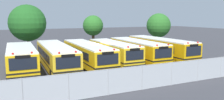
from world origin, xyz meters
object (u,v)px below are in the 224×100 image
Objects in this scene: school_bus_1 at (56,56)px; tree_3 at (159,25)px; tree_1 at (27,23)px; school_bus_0 at (21,58)px; school_bus_4 at (137,50)px; school_bus_2 at (87,54)px; school_bus_3 at (114,52)px; tree_2 at (92,26)px; traffic_cone at (46,94)px; school_bus_5 at (160,48)px.

tree_3 is at bearing -153.69° from school_bus_1.
school_bus_0 is at bearing -98.85° from tree_1.
school_bus_2 is at bearing 1.15° from school_bus_4.
tree_2 is (1.58, 11.31, 2.55)m from school_bus_3.
tree_1 reaches higher than traffic_cone.
school_bus_0 is 0.83× the size of school_bus_2.
school_bus_2 is at bearing -150.15° from tree_3.
tree_1 reaches higher than school_bus_1.
school_bus_5 reaches higher than school_bus_2.
school_bus_0 is at bearing 97.31° from traffic_cone.
tree_3 reaches higher than tree_2.
school_bus_0 is 10.36m from tree_1.
tree_1 reaches higher than school_bus_3.
school_bus_0 is 16.44m from tree_2.
school_bus_3 is at bearing 0.80° from school_bus_4.
school_bus_4 is at bearing -178.82° from school_bus_1.
school_bus_5 reaches higher than school_bus_1.
school_bus_4 is 1.88× the size of tree_2.
tree_3 is 11.96× the size of traffic_cone.
tree_1 is (1.52, 9.78, 3.08)m from school_bus_0.
school_bus_5 is (6.55, -0.02, 0.08)m from school_bus_3.
school_bus_0 reaches higher than school_bus_2.
school_bus_5 is at bearing -125.55° from tree_3.
tree_1 is 1.25× the size of tree_2.
school_bus_1 is at bearing -154.59° from tree_3.
school_bus_1 is (3.34, 0.07, -0.00)m from school_bus_0.
school_bus_5 is at bearing -32.85° from tree_1.
school_bus_2 is 1.62× the size of tree_1.
school_bus_0 is 9.98m from school_bus_3.
tree_1 is 18.44m from traffic_cone.
school_bus_4 reaches higher than school_bus_0.
tree_2 reaches higher than school_bus_3.
tree_3 is at bearing -126.54° from school_bus_5.
school_bus_4 is 1.50× the size of tree_1.
school_bus_1 is at bearing 0.19° from school_bus_3.
school_bus_1 is 1.64× the size of tree_1.
school_bus_1 is at bearing -125.92° from tree_2.
school_bus_2 is at bearing 55.23° from traffic_cone.
school_bus_5 reaches higher than traffic_cone.
school_bus_5 is (3.35, -0.03, 0.06)m from school_bus_4.
school_bus_4 reaches higher than school_bus_3.
tree_2 reaches higher than school_bus_5.
school_bus_4 is at bearing -81.87° from tree_2.
tree_3 is (13.30, 9.43, 2.53)m from school_bus_3.
school_bus_3 reaches higher than school_bus_2.
school_bus_4 is at bearing -178.34° from school_bus_0.
school_bus_4 reaches higher than school_bus_1.
school_bus_3 is at bearing 42.83° from traffic_cone.
traffic_cone is at bearing 27.10° from school_bus_5.
school_bus_1 is at bearing -177.69° from school_bus_0.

